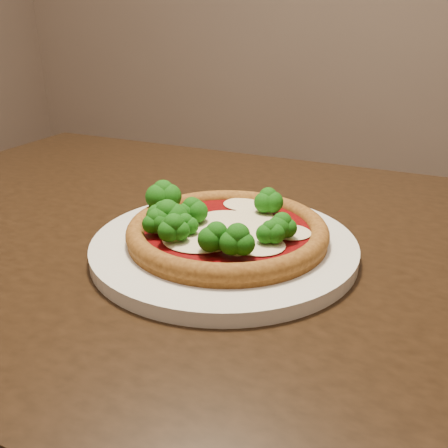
% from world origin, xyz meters
% --- Properties ---
extents(dining_table, '(1.22, 0.85, 0.75)m').
position_xyz_m(dining_table, '(0.13, -0.06, 0.65)').
color(dining_table, black).
rests_on(dining_table, floor).
extents(plate, '(0.34, 0.34, 0.02)m').
position_xyz_m(plate, '(0.19, -0.12, 0.76)').
color(plate, silver).
rests_on(plate, dining_table).
extents(pizza, '(0.26, 0.26, 0.06)m').
position_xyz_m(pizza, '(0.19, -0.12, 0.79)').
color(pizza, brown).
rests_on(pizza, plate).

